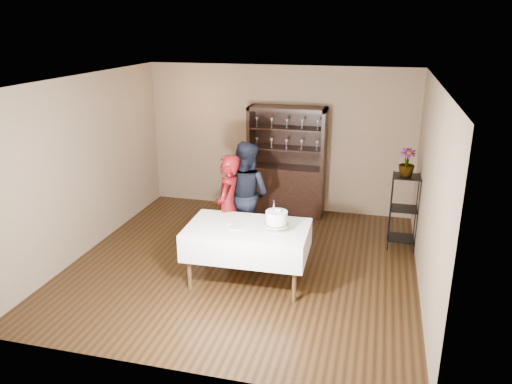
% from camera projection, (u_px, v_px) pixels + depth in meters
% --- Properties ---
extents(floor, '(5.00, 5.00, 0.00)m').
position_uv_depth(floor, '(244.00, 263.00, 7.46)').
color(floor, black).
rests_on(floor, ground).
extents(ceiling, '(5.00, 5.00, 0.00)m').
position_uv_depth(ceiling, '(242.00, 80.00, 6.58)').
color(ceiling, white).
rests_on(ceiling, back_wall).
extents(back_wall, '(5.00, 0.02, 2.70)m').
position_uv_depth(back_wall, '(279.00, 139.00, 9.31)').
color(back_wall, '#75664B').
rests_on(back_wall, floor).
extents(wall_left, '(0.02, 5.00, 2.70)m').
position_uv_depth(wall_left, '(85.00, 165.00, 7.60)').
color(wall_left, '#75664B').
rests_on(wall_left, floor).
extents(wall_right, '(0.02, 5.00, 2.70)m').
position_uv_depth(wall_right, '(429.00, 191.00, 6.44)').
color(wall_right, '#75664B').
rests_on(wall_right, floor).
extents(china_hutch, '(1.40, 0.48, 2.00)m').
position_uv_depth(china_hutch, '(286.00, 179.00, 9.26)').
color(china_hutch, black).
rests_on(china_hutch, floor).
extents(plant_etagere, '(0.42, 0.42, 1.20)m').
position_uv_depth(plant_etagere, '(404.00, 209.00, 7.82)').
color(plant_etagere, black).
rests_on(plant_etagere, floor).
extents(cake_table, '(1.66, 1.05, 0.82)m').
position_uv_depth(cake_table, '(248.00, 240.00, 6.75)').
color(cake_table, white).
rests_on(cake_table, floor).
extents(woman, '(0.41, 0.61, 1.64)m').
position_uv_depth(woman, '(228.00, 209.00, 7.33)').
color(woman, '#3A0705').
rests_on(woman, floor).
extents(man, '(0.98, 0.86, 1.71)m').
position_uv_depth(man, '(245.00, 195.00, 7.82)').
color(man, black).
rests_on(man, floor).
extents(cake, '(0.36, 0.36, 0.44)m').
position_uv_depth(cake, '(277.00, 219.00, 6.49)').
color(cake, white).
rests_on(cake, cake_table).
extents(plate_near, '(0.25, 0.25, 0.01)m').
position_uv_depth(plate_near, '(236.00, 227.00, 6.65)').
color(plate_near, white).
rests_on(plate_near, cake_table).
extents(plate_far, '(0.24, 0.24, 0.01)m').
position_uv_depth(plate_far, '(234.00, 222.00, 6.82)').
color(plate_far, white).
rests_on(plate_far, cake_table).
extents(potted_plant, '(0.24, 0.24, 0.43)m').
position_uv_depth(potted_plant, '(407.00, 162.00, 7.57)').
color(potted_plant, '#456630').
rests_on(potted_plant, plant_etagere).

